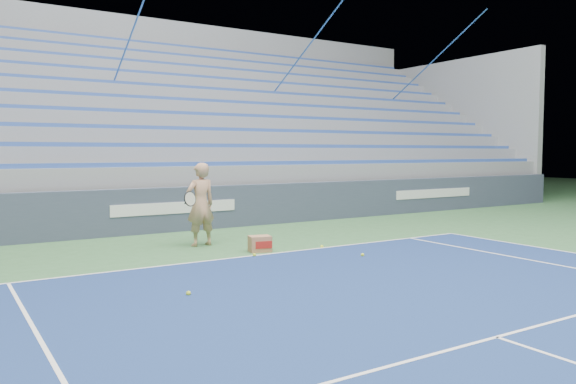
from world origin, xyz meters
name	(u,v)px	position (x,y,z in m)	size (l,w,h in m)	color
sponsor_barrier	(174,209)	(0.00, 15.88, 0.55)	(30.00, 0.32, 1.10)	#384155
bleachers	(111,140)	(0.00, 21.60, 2.36)	(31.00, 9.15, 7.30)	gray
tennis_player	(200,204)	(-0.30, 13.52, 0.88)	(0.94, 0.85, 1.75)	tan
ball_box	(260,244)	(0.41, 12.26, 0.16)	(0.48, 0.41, 0.31)	#A3724F
tennis_ball_0	(188,293)	(-2.09, 9.80, 0.03)	(0.07, 0.07, 0.07)	#DCF231
tennis_ball_1	(363,255)	(1.79, 10.75, 0.03)	(0.07, 0.07, 0.07)	#DCF231
tennis_ball_2	(254,255)	(0.06, 11.84, 0.03)	(0.07, 0.07, 0.07)	#DCF231
tennis_ball_3	(322,247)	(1.69, 11.93, 0.03)	(0.07, 0.07, 0.07)	#DCF231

